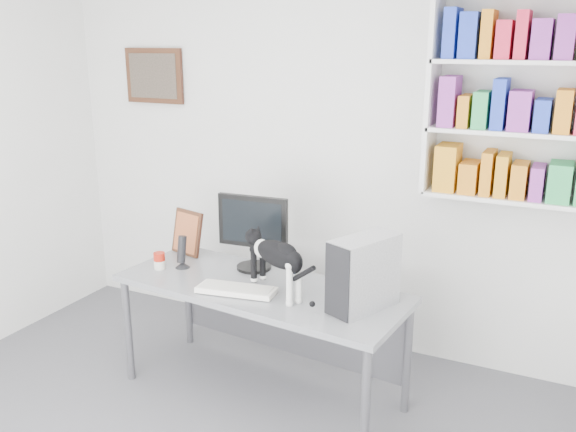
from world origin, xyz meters
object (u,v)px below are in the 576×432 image
Objects in this scene: speaker at (182,251)px; keyboard at (237,290)px; soup_can at (159,261)px; cat at (277,267)px; bookshelf at (518,97)px; pc_tower at (364,273)px; desk at (261,341)px; leaning_print at (187,232)px; monitor at (253,232)px.

keyboard is at bearing -7.67° from speaker.
cat is at bearing -3.31° from soup_can.
cat is (0.88, -0.05, 0.12)m from soup_can.
bookshelf is at bearing 22.64° from soup_can.
pc_tower is at bearing 9.49° from speaker.
pc_tower is (-0.62, -0.84, -0.90)m from bookshelf.
desk is 0.84m from soup_can.
cat reaches higher than speaker.
soup_can is (-0.72, -0.03, 0.43)m from desk.
leaning_print is (-0.12, 0.24, 0.05)m from speaker.
bookshelf reaches higher than pc_tower.
cat is (0.88, -0.37, 0.01)m from leaning_print.
soup_can is (-0.55, -0.27, -0.19)m from monitor.
pc_tower reaches higher than leaning_print.
monitor is 0.46m from cat.
speaker reaches higher than soup_can.
bookshelf is 5.57× the size of speaker.
bookshelf is at bearing 28.81° from leaning_print.
monitor reaches higher than desk.
pc_tower is 1.42m from leaning_print.
pc_tower is at bearing 2.73° from desk.
pc_tower is (0.66, -0.04, 0.58)m from desk.
soup_can is (-0.00, -0.32, -0.10)m from leaning_print.
bookshelf reaches higher than keyboard.
pc_tower reaches higher than soup_can.
pc_tower is 1.39m from soup_can.
speaker is at bearing -163.62° from cat.
pc_tower is 0.51m from cat.
leaning_print is at bearing 89.93° from soup_can.
speaker is at bearing -160.37° from pc_tower.
monitor is (-1.46, -0.57, -0.86)m from bookshelf.
bookshelf is 0.69× the size of desk.
leaning_print is at bearing 130.02° from speaker.
keyboard is 1.12× the size of pc_tower.
desk is 0.88m from pc_tower.
speaker is (-0.60, 0.05, 0.48)m from desk.
leaning_print is 0.57× the size of cat.
desk is at bearing -58.10° from monitor.
bookshelf is at bearing 64.40° from cat.
keyboard is (0.10, -0.38, -0.23)m from monitor.
desk is 0.68m from monitor.
keyboard is at bearing -10.47° from soup_can.
keyboard is at bearing -80.67° from monitor.
bookshelf reaches higher than monitor.
pc_tower reaches higher than desk.
cat reaches higher than desk.
monitor is 1.57× the size of leaning_print.
monitor reaches higher than keyboard.
keyboard is 0.57m from speaker.
leaning_print reaches higher than speaker.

